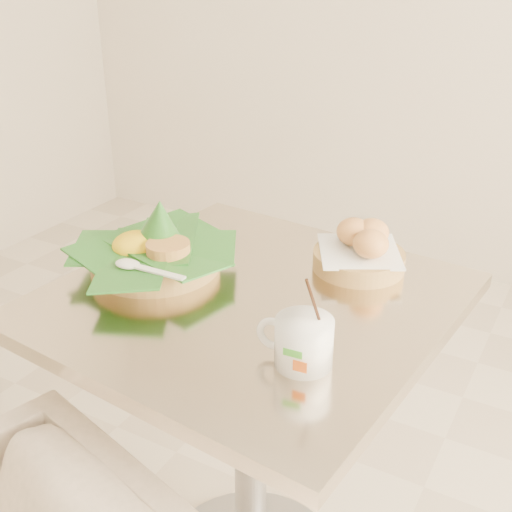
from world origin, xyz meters
The scene contains 4 objects.
cafe_table centered at (0.16, -0.01, 0.53)m, with size 0.76×0.76×0.75m.
rice_basket centered at (-0.06, 0.00, 0.79)m, with size 0.33×0.33×0.16m.
bread_basket centered at (0.30, 0.20, 0.79)m, with size 0.21×0.21×0.10m.
coffee_mug centered at (0.34, -0.16, 0.79)m, with size 0.13×0.09×0.16m.
Camera 1 is at (0.69, -0.92, 1.34)m, focal length 45.00 mm.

